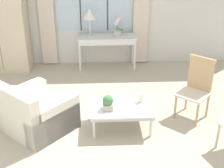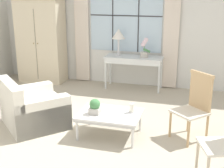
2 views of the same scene
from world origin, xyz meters
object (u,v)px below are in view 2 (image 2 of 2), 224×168
(armoire, at_px, (41,40))
(potted_plant_small, at_px, (95,106))
(console_table, at_px, (134,60))
(armchair_upholstered, at_px, (33,110))
(table_lamp, at_px, (119,35))
(side_chair_wooden, at_px, (195,103))
(pillar_candle, at_px, (132,108))
(coffee_table, at_px, (110,116))
(potted_orchid, at_px, (144,49))

(armoire, distance_m, potted_plant_small, 3.30)
(console_table, bearing_deg, armchair_upholstered, -116.39)
(table_lamp, bearing_deg, armchair_upholstered, -108.59)
(side_chair_wooden, bearing_deg, pillar_candle, -169.22)
(potted_plant_small, distance_m, pillar_candle, 0.56)
(armoire, relative_size, console_table, 1.56)
(armoire, bearing_deg, table_lamp, 2.04)
(side_chair_wooden, height_order, pillar_candle, side_chair_wooden)
(coffee_table, bearing_deg, pillar_candle, 20.11)
(console_table, bearing_deg, coffee_table, -86.77)
(potted_orchid, bearing_deg, pillar_candle, -84.40)
(potted_plant_small, bearing_deg, table_lamp, 96.58)
(console_table, bearing_deg, potted_orchid, 3.90)
(console_table, height_order, armchair_upholstered, armchair_upholstered)
(side_chair_wooden, relative_size, pillar_candle, 6.47)
(armoire, xyz_separation_m, coffee_table, (2.36, -2.37, -0.67))
(console_table, relative_size, armchair_upholstered, 0.96)
(table_lamp, bearing_deg, potted_plant_small, -83.42)
(table_lamp, distance_m, armchair_upholstered, 2.71)
(console_table, xyz_separation_m, side_chair_wooden, (1.37, -2.10, -0.08))
(side_chair_wooden, bearing_deg, console_table, 123.11)
(armchair_upholstered, height_order, side_chair_wooden, side_chair_wooden)
(console_table, xyz_separation_m, pillar_candle, (0.45, -2.28, -0.20))
(coffee_table, distance_m, pillar_candle, 0.35)
(potted_plant_small, bearing_deg, armoire, 131.25)
(console_table, distance_m, armchair_upholstered, 2.67)
(armoire, distance_m, potted_orchid, 2.45)
(potted_orchid, bearing_deg, armchair_upholstered, -120.42)
(pillar_candle, bearing_deg, side_chair_wooden, 10.78)
(armchair_upholstered, height_order, pillar_candle, armchair_upholstered)
(console_table, bearing_deg, side_chair_wooden, -56.89)
(table_lamp, height_order, coffee_table, table_lamp)
(table_lamp, distance_m, pillar_candle, 2.57)
(side_chair_wooden, xyz_separation_m, coffee_table, (-1.23, -0.29, -0.23))
(console_table, height_order, coffee_table, console_table)
(armchair_upholstered, bearing_deg, potted_plant_small, -4.99)
(console_table, height_order, potted_orchid, potted_orchid)
(potted_orchid, height_order, coffee_table, potted_orchid)
(armchair_upholstered, bearing_deg, coffee_table, -0.78)
(potted_plant_small, bearing_deg, side_chair_wooden, 14.36)
(armoire, distance_m, console_table, 2.25)
(armoire, bearing_deg, potted_plant_small, -48.75)
(armchair_upholstered, bearing_deg, potted_orchid, 59.58)
(pillar_candle, bearing_deg, armchair_upholstered, -176.58)
(table_lamp, xyz_separation_m, pillar_candle, (0.81, -2.32, -0.75))
(armoire, xyz_separation_m, console_table, (2.22, 0.02, -0.36))
(console_table, relative_size, potted_orchid, 2.96)
(potted_orchid, xyz_separation_m, pillar_candle, (0.22, -2.29, -0.46))
(potted_orchid, relative_size, pillar_candle, 2.75)
(console_table, xyz_separation_m, potted_plant_small, (-0.07, -2.47, -0.15))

